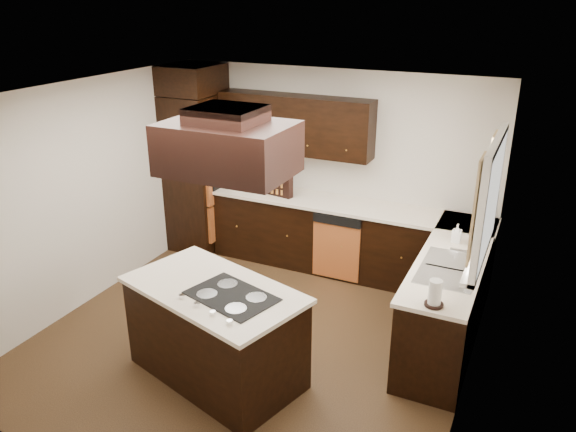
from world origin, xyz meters
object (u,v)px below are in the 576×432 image
(island, at_px, (216,334))
(range_hood, at_px, (228,148))
(oven_column, at_px, (198,173))
(spice_rack, at_px, (279,184))

(island, xyz_separation_m, range_hood, (0.12, 0.15, 1.72))
(island, relative_size, range_hood, 1.49)
(oven_column, bearing_deg, spice_rack, 0.31)
(range_hood, xyz_separation_m, spice_rack, (-0.65, 2.26, -1.08))
(island, bearing_deg, spice_rack, 119.00)
(oven_column, relative_size, spice_rack, 5.56)
(oven_column, distance_m, island, 3.04)
(oven_column, distance_m, range_hood, 3.13)
(island, bearing_deg, oven_column, 142.64)
(oven_column, relative_size, range_hood, 2.02)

